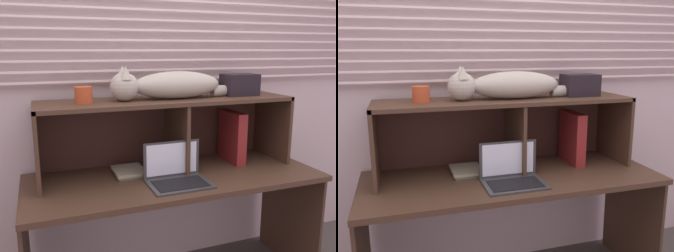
% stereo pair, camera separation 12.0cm
% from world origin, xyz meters
% --- Properties ---
extents(back_panel_with_blinds, '(4.40, 0.08, 2.50)m').
position_xyz_m(back_panel_with_blinds, '(0.00, 0.55, 1.26)').
color(back_panel_with_blinds, beige).
rests_on(back_panel_with_blinds, ground).
extents(desk, '(1.63, 0.64, 0.72)m').
position_xyz_m(desk, '(0.00, 0.19, 0.59)').
color(desk, '#442D1F').
rests_on(desk, ground).
extents(hutch_shelf_unit, '(1.46, 0.37, 0.42)m').
position_xyz_m(hutch_shelf_unit, '(0.01, 0.35, 1.02)').
color(hutch_shelf_unit, '#442D1F').
rests_on(hutch_shelf_unit, desk).
extents(cat, '(0.85, 0.19, 0.19)m').
position_xyz_m(cat, '(0.01, 0.31, 1.21)').
color(cat, '#B1AA9A').
rests_on(cat, hutch_shelf_unit).
extents(laptop, '(0.32, 0.23, 0.21)m').
position_xyz_m(laptop, '(-0.03, 0.09, 0.76)').
color(laptop, '#363636').
rests_on(laptop, desk).
extents(binder_upright, '(0.06, 0.24, 0.32)m').
position_xyz_m(binder_upright, '(0.43, 0.31, 0.88)').
color(binder_upright, maroon).
rests_on(binder_upright, desk).
extents(book_stack, '(0.18, 0.21, 0.03)m').
position_xyz_m(book_stack, '(-0.24, 0.31, 0.73)').
color(book_stack, '#536148').
rests_on(book_stack, desk).
extents(small_basket, '(0.09, 0.09, 0.09)m').
position_xyz_m(small_basket, '(-0.47, 0.31, 1.18)').
color(small_basket, '#B24623').
rests_on(small_basket, hutch_shelf_unit).
extents(storage_box, '(0.21, 0.14, 0.13)m').
position_xyz_m(storage_box, '(0.46, 0.31, 1.20)').
color(storage_box, black).
rests_on(storage_box, hutch_shelf_unit).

